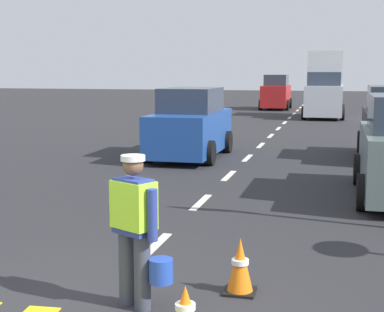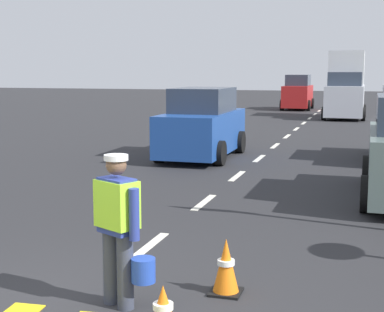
# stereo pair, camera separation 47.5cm
# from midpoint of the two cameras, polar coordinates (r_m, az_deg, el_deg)

# --- Properties ---
(ground_plane) EXTENTS (96.00, 96.00, 0.00)m
(ground_plane) POSITION_cam_midpoint_polar(r_m,az_deg,el_deg) (26.46, 7.88, 2.69)
(ground_plane) COLOR #28282B
(lane_center_line) EXTENTS (0.14, 46.40, 0.01)m
(lane_center_line) POSITION_cam_midpoint_polar(r_m,az_deg,el_deg) (30.62, 8.72, 3.43)
(lane_center_line) COLOR silver
(lane_center_line) RESTS_ON ground
(road_worker) EXTENTS (0.75, 0.46, 1.67)m
(road_worker) POSITION_cam_midpoint_polar(r_m,az_deg,el_deg) (6.39, -7.56, -6.52)
(road_worker) COLOR #383D4C
(road_worker) RESTS_ON ground
(traffic_cone_near) EXTENTS (0.36, 0.36, 0.50)m
(traffic_cone_near) POSITION_cam_midpoint_polar(r_m,az_deg,el_deg) (5.93, -3.03, -14.67)
(traffic_cone_near) COLOR black
(traffic_cone_near) RESTS_ON ground
(traffic_cone_far) EXTENTS (0.36, 0.36, 0.65)m
(traffic_cone_far) POSITION_cam_midpoint_polar(r_m,az_deg,el_deg) (6.92, 2.67, -10.54)
(traffic_cone_far) COLOR black
(traffic_cone_far) RESTS_ON ground
(delivery_truck) EXTENTS (2.16, 4.60, 3.54)m
(delivery_truck) POSITION_cam_midpoint_polar(r_m,az_deg,el_deg) (32.68, 12.25, 6.46)
(delivery_truck) COLOR silver
(delivery_truck) RESTS_ON ground
(car_oncoming_third) EXTENTS (1.88, 3.83, 2.24)m
(car_oncoming_third) POSITION_cam_midpoint_polar(r_m,az_deg,el_deg) (39.12, 7.76, 6.01)
(car_oncoming_third) COLOR red
(car_oncoming_third) RESTS_ON ground
(car_oncoming_lead) EXTENTS (1.96, 4.15, 2.04)m
(car_oncoming_lead) POSITION_cam_midpoint_polar(r_m,az_deg,el_deg) (17.31, -0.94, 2.96)
(car_oncoming_lead) COLOR #1E4799
(car_oncoming_lead) RESTS_ON ground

